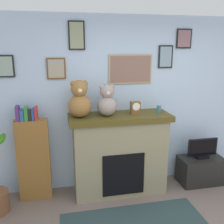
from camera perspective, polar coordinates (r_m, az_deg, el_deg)
back_wall at (r=4.02m, az=5.99°, el=2.23°), size 5.20×0.15×2.60m
fireplace at (r=3.84m, az=1.67°, el=-9.22°), size 1.46×0.57×1.21m
bookshelf at (r=3.81m, az=-17.18°, el=-9.67°), size 0.45×0.16×1.39m
tv_stand at (r=4.46m, az=19.20°, el=-12.16°), size 0.69×0.40×0.43m
television at (r=4.31m, az=19.61°, el=-7.81°), size 0.49×0.14×0.32m
candle_jar at (r=3.79m, az=10.45°, el=0.63°), size 0.06×0.06×0.11m
mantel_clock at (r=3.66m, az=5.25°, el=0.94°), size 0.14×0.10×0.18m
teddy_bear_grey at (r=3.48m, az=-7.27°, el=2.52°), size 0.32×0.32×0.51m
teddy_bear_brown at (r=3.54m, az=-1.12°, el=2.34°), size 0.28×0.28×0.45m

